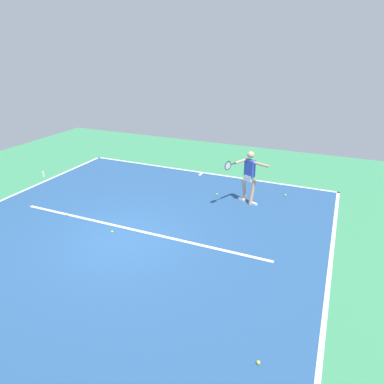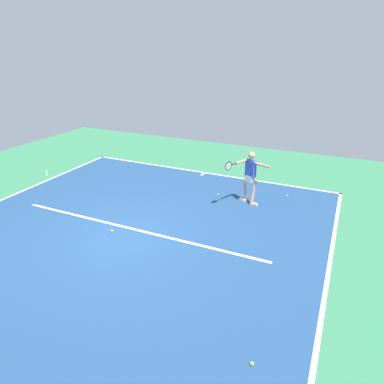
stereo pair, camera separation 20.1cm
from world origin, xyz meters
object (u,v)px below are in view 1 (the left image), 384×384
object	(u,v)px
tennis_ball_by_baseline	(67,215)
tennis_ball_far_corner	(217,194)
tennis_ball_near_service_line	(112,232)
tennis_ball_near_player	(285,195)
water_bottle	(43,174)
tennis_ball_by_sideline	(258,362)
tennis_player	(249,174)

from	to	relation	value
tennis_ball_by_baseline	tennis_ball_far_corner	distance (m)	5.08
tennis_ball_by_baseline	tennis_ball_near_service_line	distance (m)	1.95
tennis_ball_near_service_line	tennis_ball_near_player	bearing A→B (deg)	-131.54
tennis_ball_near_player	tennis_ball_far_corner	size ratio (longest dim) A/B	1.00
tennis_ball_near_service_line	water_bottle	xyz separation A→B (m)	(5.30, -2.71, 0.08)
tennis_ball_near_player	tennis_ball_by_sideline	bearing A→B (deg)	96.00
tennis_ball_near_service_line	tennis_ball_by_sideline	world-z (taller)	same
tennis_ball_far_corner	water_bottle	distance (m)	7.21
tennis_player	tennis_ball_near_player	distance (m)	1.86
tennis_ball_by_sideline	water_bottle	bearing A→B (deg)	-27.98
tennis_ball_by_baseline	tennis_ball_far_corner	bearing A→B (deg)	-137.90
tennis_ball_by_sideline	tennis_ball_near_player	bearing A→B (deg)	-84.00
tennis_ball_by_sideline	tennis_ball_near_service_line	bearing A→B (deg)	-28.92
tennis_ball_near_player	water_bottle	distance (m)	9.60
tennis_ball_by_baseline	water_bottle	bearing A→B (deg)	-35.26
tennis_ball_by_sideline	tennis_ball_far_corner	distance (m)	7.11
tennis_ball_near_service_line	tennis_ball_near_player	xyz separation A→B (m)	(-4.11, -4.64, 0.00)
tennis_ball_near_service_line	tennis_ball_by_sideline	size ratio (longest dim) A/B	1.00
tennis_ball_near_service_line	tennis_ball_far_corner	size ratio (longest dim) A/B	1.00
tennis_ball_near_player	water_bottle	bearing A→B (deg)	11.57
tennis_player	tennis_ball_by_sideline	size ratio (longest dim) A/B	27.46
tennis_player	tennis_ball_near_service_line	xyz separation A→B (m)	(3.00, 3.54, -1.02)
water_bottle	tennis_ball_near_player	bearing A→B (deg)	-168.43
tennis_ball_near_service_line	water_bottle	world-z (taller)	water_bottle
tennis_ball_by_baseline	tennis_ball_near_player	distance (m)	7.41
tennis_ball_near_player	tennis_ball_far_corner	bearing A→B (deg)	21.68
tennis_ball_by_sideline	water_bottle	world-z (taller)	water_bottle
tennis_ball_near_service_line	tennis_ball_far_corner	xyz separation A→B (m)	(-1.84, -3.74, 0.00)
tennis_player	water_bottle	world-z (taller)	tennis_player
tennis_ball_by_baseline	tennis_ball_by_sideline	bearing A→B (deg)	156.05
tennis_ball_near_service_line	tennis_ball_far_corner	distance (m)	4.17
tennis_ball_by_sideline	tennis_player	bearing A→B (deg)	-73.25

